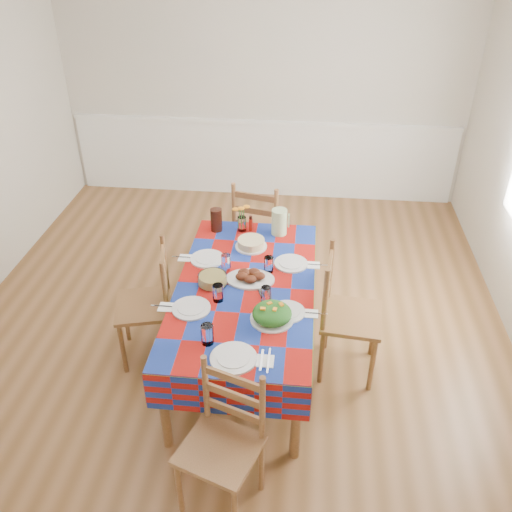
# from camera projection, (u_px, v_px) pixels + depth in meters

# --- Properties ---
(room) EXTENTS (4.58, 5.08, 2.78)m
(room) POSITION_uv_depth(u_px,v_px,m) (230.00, 178.00, 3.81)
(room) COLOR brown
(room) RESTS_ON ground
(wainscot) EXTENTS (4.41, 0.06, 0.92)m
(wainscot) POSITION_uv_depth(u_px,v_px,m) (263.00, 156.00, 6.35)
(wainscot) COLOR white
(wainscot) RESTS_ON room
(dining_table) EXTENTS (0.98, 1.82, 0.71)m
(dining_table) POSITION_uv_depth(u_px,v_px,m) (245.00, 295.00, 3.85)
(dining_table) COLOR brown
(dining_table) RESTS_ON room
(setting_near_head) EXTENTS (0.46, 0.30, 0.14)m
(setting_near_head) POSITION_uv_depth(u_px,v_px,m) (225.00, 349.00, 3.22)
(setting_near_head) COLOR silver
(setting_near_head) RESTS_ON dining_table
(setting_left_near) EXTENTS (0.47, 0.28, 0.12)m
(setting_left_near) POSITION_uv_depth(u_px,v_px,m) (200.00, 302.00, 3.61)
(setting_left_near) COLOR silver
(setting_left_near) RESTS_ON dining_table
(setting_left_far) EXTENTS (0.47, 0.28, 0.12)m
(setting_left_far) POSITION_uv_depth(u_px,v_px,m) (213.00, 260.00, 4.04)
(setting_left_far) COLOR silver
(setting_left_far) RESTS_ON dining_table
(setting_right_near) EXTENTS (0.45, 0.26, 0.12)m
(setting_right_near) POSITION_uv_depth(u_px,v_px,m) (280.00, 305.00, 3.59)
(setting_right_near) COLOR silver
(setting_right_near) RESTS_ON dining_table
(setting_right_far) EXTENTS (0.47, 0.27, 0.12)m
(setting_right_far) POSITION_uv_depth(u_px,v_px,m) (284.00, 264.00, 4.00)
(setting_right_far) COLOR silver
(setting_right_far) RESTS_ON dining_table
(meat_platter) EXTENTS (0.35, 0.25, 0.07)m
(meat_platter) POSITION_uv_depth(u_px,v_px,m) (250.00, 277.00, 3.86)
(meat_platter) COLOR silver
(meat_platter) RESTS_ON dining_table
(salad_platter) EXTENTS (0.28, 0.28, 0.12)m
(salad_platter) POSITION_uv_depth(u_px,v_px,m) (272.00, 314.00, 3.48)
(salad_platter) COLOR silver
(salad_platter) RESTS_ON dining_table
(pasta_bowl) EXTENTS (0.21, 0.21, 0.07)m
(pasta_bowl) POSITION_uv_depth(u_px,v_px,m) (212.00, 280.00, 3.81)
(pasta_bowl) COLOR white
(pasta_bowl) RESTS_ON dining_table
(cake) EXTENTS (0.25, 0.25, 0.07)m
(cake) POSITION_uv_depth(u_px,v_px,m) (251.00, 243.00, 4.23)
(cake) COLOR silver
(cake) RESTS_ON dining_table
(serving_utensils) EXTENTS (0.15, 0.32, 0.01)m
(serving_utensils) POSITION_uv_depth(u_px,v_px,m) (266.00, 296.00, 3.71)
(serving_utensils) COLOR black
(serving_utensils) RESTS_ON dining_table
(flower_vase) EXTENTS (0.14, 0.12, 0.23)m
(flower_vase) POSITION_uv_depth(u_px,v_px,m) (242.00, 220.00, 4.41)
(flower_vase) COLOR white
(flower_vase) RESTS_ON dining_table
(hot_sauce) EXTENTS (0.03, 0.03, 0.13)m
(hot_sauce) POSITION_uv_depth(u_px,v_px,m) (251.00, 223.00, 4.43)
(hot_sauce) COLOR #AA190D
(hot_sauce) RESTS_ON dining_table
(green_pitcher) EXTENTS (0.13, 0.13, 0.22)m
(green_pitcher) POSITION_uv_depth(u_px,v_px,m) (279.00, 222.00, 4.36)
(green_pitcher) COLOR #B4CF92
(green_pitcher) RESTS_ON dining_table
(tea_pitcher) EXTENTS (0.10, 0.10, 0.19)m
(tea_pitcher) POSITION_uv_depth(u_px,v_px,m) (216.00, 220.00, 4.42)
(tea_pitcher) COLOR black
(tea_pitcher) RESTS_ON dining_table
(name_card) EXTENTS (0.07, 0.02, 0.02)m
(name_card) POSITION_uv_depth(u_px,v_px,m) (228.00, 371.00, 3.10)
(name_card) COLOR silver
(name_card) RESTS_ON dining_table
(chair_near) EXTENTS (0.52, 0.50, 0.92)m
(chair_near) POSITION_uv_depth(u_px,v_px,m) (223.00, 444.00, 2.99)
(chair_near) COLOR brown
(chair_near) RESTS_ON room
(chair_far) EXTENTS (0.52, 0.50, 1.00)m
(chair_far) POSITION_uv_depth(u_px,v_px,m) (260.00, 231.00, 4.88)
(chair_far) COLOR brown
(chair_far) RESTS_ON room
(chair_left) EXTENTS (0.49, 0.51, 0.95)m
(chair_left) POSITION_uv_depth(u_px,v_px,m) (149.00, 305.00, 4.01)
(chair_left) COLOR brown
(chair_left) RESTS_ON room
(chair_right) EXTENTS (0.46, 0.48, 1.00)m
(chair_right) POSITION_uv_depth(u_px,v_px,m) (345.00, 316.00, 3.87)
(chair_right) COLOR brown
(chair_right) RESTS_ON room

